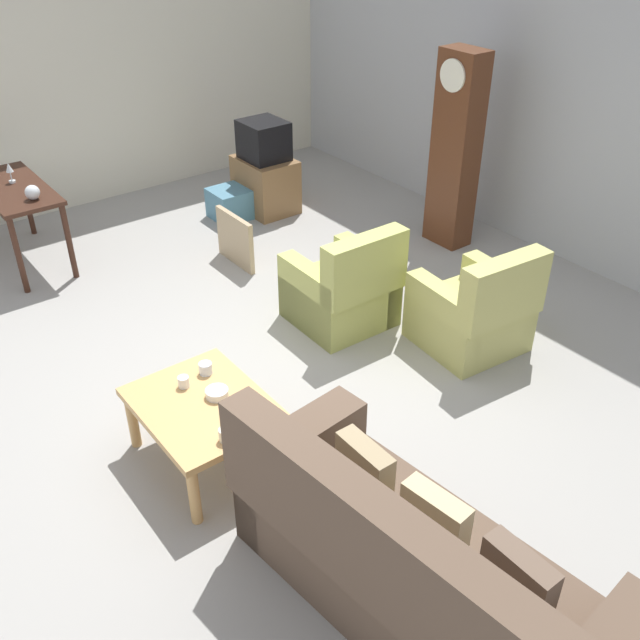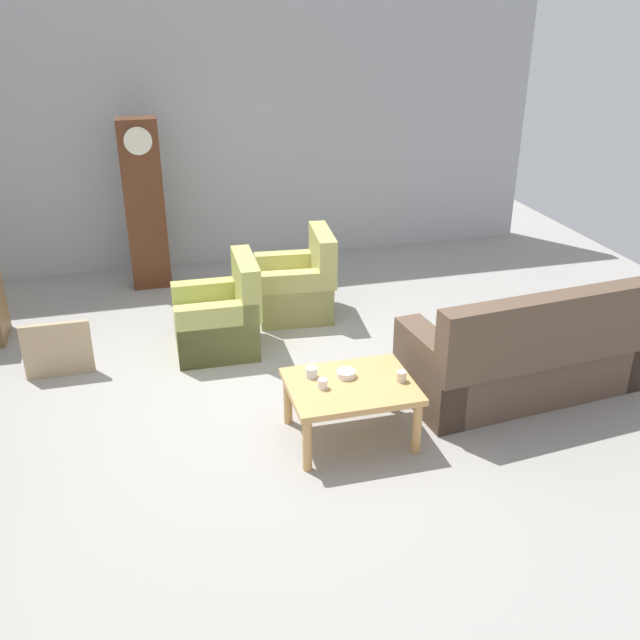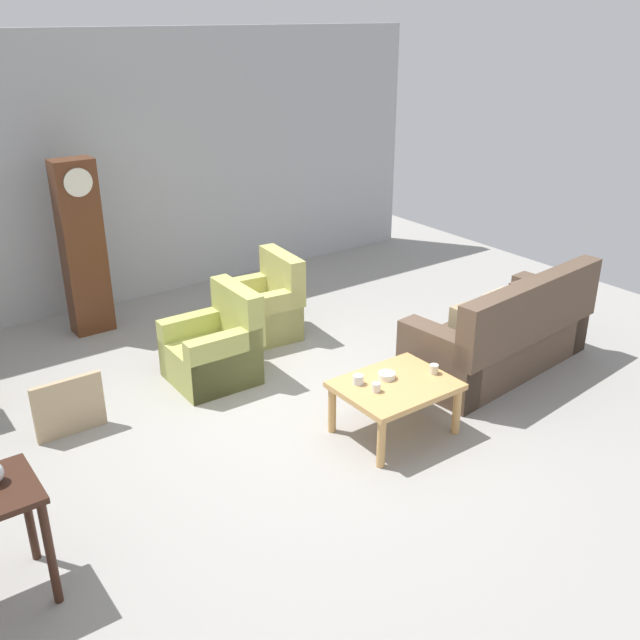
{
  "view_description": "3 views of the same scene",
  "coord_description": "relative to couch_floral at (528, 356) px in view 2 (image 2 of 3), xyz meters",
  "views": [
    {
      "loc": [
        3.7,
        -2.31,
        3.37
      ],
      "look_at": [
        0.47,
        0.16,
        0.75
      ],
      "focal_mm": 39.87,
      "sensor_mm": 36.0,
      "label": 1
    },
    {
      "loc": [
        -0.96,
        -5.22,
        3.18
      ],
      "look_at": [
        0.47,
        0.17,
        0.59
      ],
      "focal_mm": 39.65,
      "sensor_mm": 36.0,
      "label": 2
    },
    {
      "loc": [
        -3.17,
        -4.68,
        3.36
      ],
      "look_at": [
        0.37,
        0.18,
        0.75
      ],
      "focal_mm": 40.05,
      "sensor_mm": 36.0,
      "label": 3
    }
  ],
  "objects": [
    {
      "name": "ground_plane",
      "position": [
        -2.14,
        0.51,
        -0.36
      ],
      "size": [
        10.4,
        10.4,
        0.0
      ],
      "primitive_type": "plane",
      "color": "#999691"
    },
    {
      "name": "garage_door_wall",
      "position": [
        -2.14,
        4.11,
        1.24
      ],
      "size": [
        8.4,
        0.16,
        3.2
      ],
      "primitive_type": "cube",
      "color": "#ADAFB5",
      "rests_on": "ground_plane"
    },
    {
      "name": "couch_floral",
      "position": [
        0.0,
        0.0,
        0.0
      ],
      "size": [
        2.18,
        1.09,
        1.04
      ],
      "color": "brown",
      "rests_on": "ground_plane"
    },
    {
      "name": "armchair_olive_near",
      "position": [
        -2.45,
        1.51,
        -0.05
      ],
      "size": [
        0.8,
        0.77,
        0.92
      ],
      "color": "tan",
      "rests_on": "ground_plane"
    },
    {
      "name": "armchair_olive_far",
      "position": [
        -1.53,
        2.13,
        -0.05
      ],
      "size": [
        0.86,
        0.83,
        0.92
      ],
      "color": "tan",
      "rests_on": "ground_plane"
    },
    {
      "name": "coffee_table_wood",
      "position": [
        -1.67,
        -0.27,
        0.05
      ],
      "size": [
        0.96,
        0.76,
        0.48
      ],
      "color": "tan",
      "rests_on": "ground_plane"
    },
    {
      "name": "grandfather_clock",
      "position": [
        -3.02,
        3.38,
        0.62
      ],
      "size": [
        0.44,
        0.3,
        1.95
      ],
      "color": "#562D19",
      "rests_on": "ground_plane"
    },
    {
      "name": "framed_picture_leaning",
      "position": [
        -3.93,
        1.35,
        -0.1
      ],
      "size": [
        0.6,
        0.05,
        0.52
      ],
      "primitive_type": "cube",
      "color": "tan",
      "rests_on": "ground_plane"
    },
    {
      "name": "cup_white_porcelain",
      "position": [
        -1.9,
        -0.28,
        0.16
      ],
      "size": [
        0.07,
        0.07,
        0.08
      ],
      "primitive_type": "cylinder",
      "color": "white",
      "rests_on": "coffee_table_wood"
    },
    {
      "name": "cup_blue_rimmed",
      "position": [
        -1.94,
        -0.09,
        0.16
      ],
      "size": [
        0.09,
        0.09,
        0.08
      ],
      "primitive_type": "cylinder",
      "color": "silver",
      "rests_on": "coffee_table_wood"
    },
    {
      "name": "cup_cream_tall",
      "position": [
        -1.29,
        -0.33,
        0.17
      ],
      "size": [
        0.08,
        0.08,
        0.08
      ],
      "primitive_type": "cylinder",
      "color": "beige",
      "rests_on": "coffee_table_wood"
    },
    {
      "name": "bowl_white_stacked",
      "position": [
        -1.68,
        -0.16,
        0.15
      ],
      "size": [
        0.15,
        0.15,
        0.05
      ],
      "primitive_type": "cylinder",
      "color": "white",
      "rests_on": "coffee_table_wood"
    }
  ]
}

